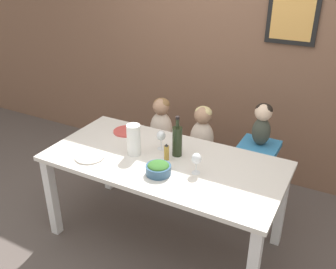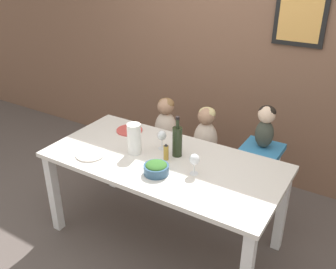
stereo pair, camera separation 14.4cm
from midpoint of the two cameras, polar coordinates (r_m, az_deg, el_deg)
ground_plane at (r=3.27m, az=-1.87°, el=-15.31°), size 14.00×14.00×0.00m
wall_back at (r=3.74m, az=8.41°, el=13.51°), size 10.00×0.09×2.70m
dining_table at (r=2.87m, az=-2.07°, el=-5.45°), size 1.80×0.87×0.75m
chair_far_left at (r=3.70m, az=-2.12°, el=-2.61°), size 0.38×0.36×0.45m
chair_far_center at (r=3.54m, az=3.85°, el=-4.20°), size 0.38×0.36×0.45m
chair_right_highchair at (r=3.31m, az=12.26°, el=-4.00°), size 0.32×0.31×0.70m
person_child_left at (r=3.56m, az=-2.20°, el=1.90°), size 0.22×0.20×0.48m
person_child_center at (r=3.38m, az=4.02°, el=0.48°), size 0.22×0.20×0.48m
person_baby_right at (r=3.14m, az=12.92°, el=1.87°), size 0.15×0.15×0.36m
wine_bottle at (r=2.81m, az=-0.05°, el=-0.93°), size 0.08×0.08×0.32m
paper_towel_roll at (r=2.85m, az=-6.68°, el=-0.82°), size 0.11×0.11×0.24m
wine_glass_near at (r=2.60m, az=2.77°, el=-3.79°), size 0.07×0.07×0.16m
wine_glass_far at (r=2.91m, az=-2.48°, el=-0.26°), size 0.07×0.07×0.16m
salad_bowl_large at (r=2.63m, az=-3.06°, el=-5.20°), size 0.18×0.18×0.09m
dinner_plate_front_left at (r=2.91m, az=-13.21°, el=-3.35°), size 0.22×0.22×0.01m
dinner_plate_back_left at (r=3.26m, az=-7.62°, el=0.48°), size 0.22×0.22×0.01m
condiment_bottle_hot_sauce at (r=2.78m, az=-1.72°, el=-2.70°), size 0.04×0.04×0.13m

